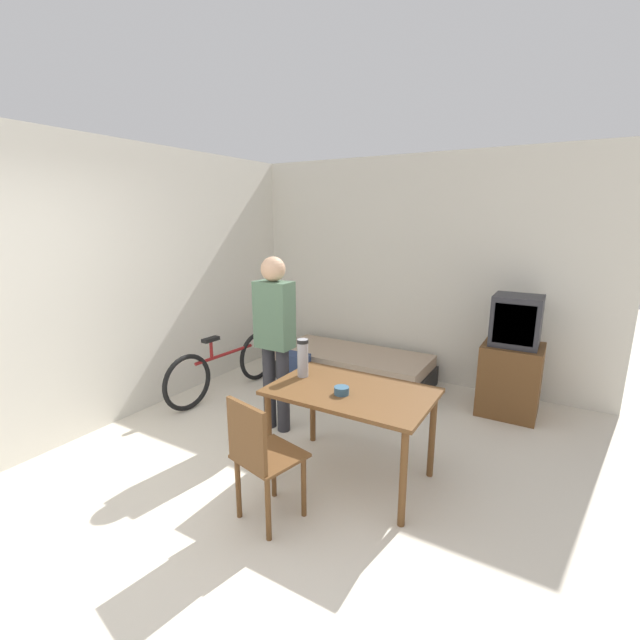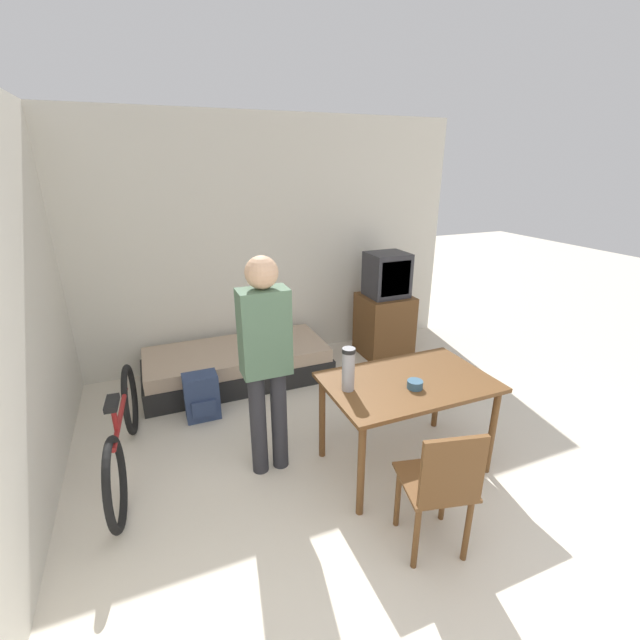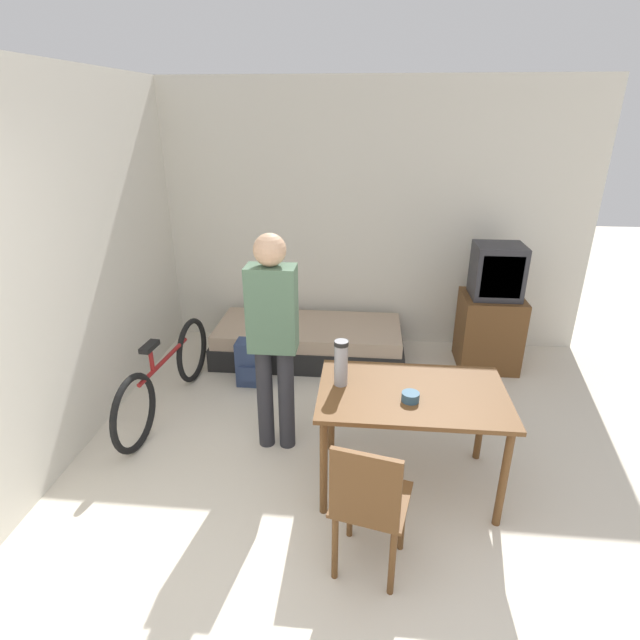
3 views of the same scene
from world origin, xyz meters
TOP-DOWN VIEW (x-y plane):
  - ground_plane at (0.00, 0.00)m, footprint 20.00×20.00m
  - wall_back at (0.00, 3.59)m, footprint 4.85×0.06m
  - wall_left at (-1.95, 1.78)m, footprint 0.06×4.56m
  - daybed at (-0.38, 3.05)m, footprint 1.92×0.84m
  - tv at (1.41, 3.07)m, footprint 0.57×0.54m
  - dining_table at (0.50, 1.22)m, footprint 1.20×0.77m
  - wooden_chair at (0.23, 0.45)m, footprint 0.47×0.47m
  - bicycle at (-1.47, 1.96)m, footprint 0.18×1.68m
  - person_standing at (-0.46, 1.57)m, footprint 0.34×0.22m
  - thermos_flask at (0.04, 1.27)m, footprint 0.09×0.09m
  - mate_bowl at (0.48, 1.11)m, footprint 0.11×0.11m
  - backpack at (-0.84, 2.47)m, footprint 0.30×0.23m

SIDE VIEW (x-z plane):
  - ground_plane at x=0.00m, z-range 0.00..0.00m
  - daybed at x=-0.38m, z-range 0.00..0.36m
  - backpack at x=-0.84m, z-range 0.00..0.43m
  - bicycle at x=-1.47m, z-range -0.04..0.67m
  - wooden_chair at x=0.23m, z-range 0.06..0.95m
  - tv at x=1.41m, z-range -0.07..1.17m
  - dining_table at x=0.50m, z-range 0.28..1.01m
  - mate_bowl at x=0.48m, z-range 0.73..0.79m
  - thermos_flask at x=0.04m, z-range 0.74..1.05m
  - person_standing at x=-0.46m, z-range 0.14..1.79m
  - wall_back at x=0.00m, z-range 0.00..2.70m
  - wall_left at x=-1.95m, z-range 0.00..2.70m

